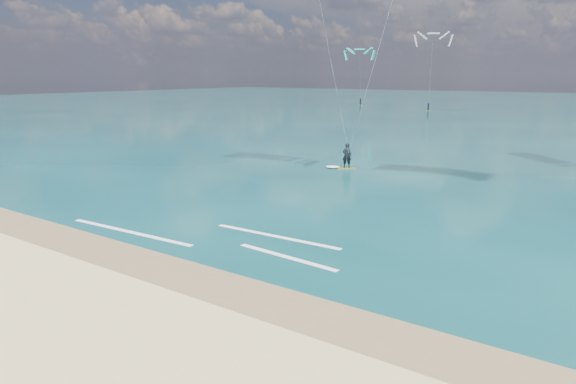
# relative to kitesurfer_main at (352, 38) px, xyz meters

# --- Properties ---
(ground) EXTENTS (320.00, 320.00, 0.00)m
(ground) POSITION_rel_kitesurfer_main_xyz_m (1.54, 19.53, -8.85)
(ground) COLOR tan
(ground) RESTS_ON ground
(wet_sand_strip) EXTENTS (320.00, 2.40, 0.01)m
(wet_sand_strip) POSITION_rel_kitesurfer_main_xyz_m (1.54, -17.47, -8.85)
(wet_sand_strip) COLOR brown
(wet_sand_strip) RESTS_ON ground
(sea) EXTENTS (320.00, 200.00, 0.04)m
(sea) POSITION_rel_kitesurfer_main_xyz_m (1.54, 83.53, -8.83)
(sea) COLOR #0A383B
(sea) RESTS_ON ground
(kitesurfer_main) EXTENTS (10.65, 8.39, 17.31)m
(kitesurfer_main) POSITION_rel_kitesurfer_main_xyz_m (0.00, 0.00, 0.00)
(kitesurfer_main) COLOR yellow
(kitesurfer_main) RESTS_ON sea
(shoreline_foam) EXTENTS (13.22, 3.64, 0.01)m
(shoreline_foam) POSITION_rel_kitesurfer_main_xyz_m (1.39, -14.07, -8.81)
(shoreline_foam) COLOR white
(shoreline_foam) RESTS_ON ground
(distant_kites) EXTENTS (69.39, 27.09, 13.48)m
(distant_kites) POSITION_rel_kitesurfer_main_xyz_m (-3.07, 62.20, -3.07)
(distant_kites) COLOR #29B29F
(distant_kites) RESTS_ON ground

